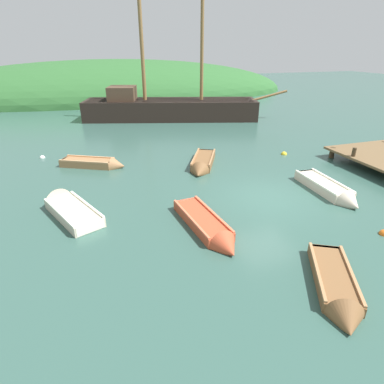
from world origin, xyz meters
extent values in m
plane|color=#33564C|center=(0.00, 0.00, 0.00)|extent=(120.00, 120.00, 0.00)
cylinder|color=#433421|center=(6.17, 3.56, 0.00)|extent=(0.28, 0.28, 1.19)
cylinder|color=#433421|center=(9.89, 3.56, 0.00)|extent=(0.28, 0.28, 1.19)
cylinder|color=#433421|center=(6.07, 1.95, 0.82)|extent=(0.20, 0.20, 0.45)
ellipsoid|color=#2D602D|center=(-3.18, 33.91, 0.00)|extent=(48.35, 20.60, 8.68)
cube|color=black|center=(0.22, 16.69, 0.42)|extent=(14.89, 7.34, 2.44)
cube|color=#997A51|center=(0.22, 16.69, 1.59)|extent=(14.26, 6.92, 0.10)
cylinder|color=olive|center=(8.35, 14.25, 1.94)|extent=(2.88, 1.04, 0.97)
cylinder|color=olive|center=(2.74, 15.94, 6.97)|extent=(0.28, 0.28, 10.67)
cylinder|color=olive|center=(-1.87, 17.32, 6.44)|extent=(0.30, 0.30, 9.60)
cube|color=#4C3828|center=(-3.68, 17.87, 2.19)|extent=(2.77, 2.84, 1.10)
cube|color=#9E7047|center=(-7.08, 6.45, 0.12)|extent=(2.85, 2.09, 0.48)
cone|color=#9E7047|center=(-5.57, 5.65, 0.12)|extent=(1.01, 1.09, 0.87)
cube|color=tan|center=(-8.25, 7.07, 0.19)|extent=(0.49, 0.78, 0.33)
cube|color=tan|center=(-6.66, 6.23, 0.30)|extent=(0.55, 0.83, 0.05)
cube|color=tan|center=(-7.50, 6.68, 0.30)|extent=(0.55, 0.83, 0.05)
cube|color=tan|center=(-7.27, 6.09, 0.39)|extent=(2.41, 1.33, 0.07)
cube|color=tan|center=(-6.89, 6.82, 0.39)|extent=(2.41, 1.33, 0.07)
cube|color=beige|center=(-7.73, 0.85, 0.12)|extent=(2.16, 3.09, 0.48)
cone|color=beige|center=(-8.43, 2.50, 0.12)|extent=(1.26, 1.07, 1.07)
cube|color=white|center=(-7.19, -0.43, 0.19)|extent=(0.98, 0.51, 0.34)
cube|color=white|center=(-7.93, 1.31, 0.30)|extent=(1.02, 0.57, 0.05)
cube|color=white|center=(-7.54, 0.39, 0.30)|extent=(1.02, 0.57, 0.05)
cube|color=white|center=(-7.25, 1.05, 0.39)|extent=(1.17, 2.62, 0.07)
cube|color=white|center=(-8.21, 0.65, 0.39)|extent=(1.17, 2.62, 0.07)
cube|color=brown|center=(-1.08, -5.06, 0.09)|extent=(2.07, 2.68, 0.41)
cone|color=brown|center=(-1.86, -6.45, 0.09)|extent=(1.10, 1.00, 0.90)
cube|color=#AE7B4F|center=(-0.49, -4.00, 0.15)|extent=(0.80, 0.52, 0.29)
cube|color=#AE7B4F|center=(-1.30, -5.45, 0.23)|extent=(0.85, 0.58, 0.05)
cube|color=#AE7B4F|center=(-0.87, -4.67, 0.23)|extent=(0.85, 0.58, 0.05)
cube|color=#AE7B4F|center=(-1.46, -4.85, 0.32)|extent=(1.28, 2.21, 0.07)
cube|color=#AE7B4F|center=(-0.70, -5.27, 0.32)|extent=(1.28, 2.21, 0.07)
cube|color=beige|center=(2.70, 0.04, 0.13)|extent=(1.07, 2.96, 0.50)
cone|color=beige|center=(2.63, -1.78, 0.13)|extent=(0.94, 0.75, 0.91)
cube|color=white|center=(2.76, 1.45, 0.20)|extent=(0.87, 0.15, 0.35)
cube|color=white|center=(2.68, -0.47, 0.32)|extent=(0.89, 0.21, 0.05)
cube|color=white|center=(2.72, 0.55, 0.32)|extent=(0.89, 0.21, 0.05)
cube|color=white|center=(2.26, 0.06, 0.41)|extent=(0.19, 2.86, 0.07)
cube|color=white|center=(3.14, 0.03, 0.41)|extent=(0.19, 2.86, 0.07)
cube|color=brown|center=(-1.12, 4.90, 0.12)|extent=(2.20, 2.98, 0.49)
cone|color=brown|center=(-1.94, 3.33, 0.12)|extent=(1.16, 1.06, 0.94)
cube|color=#AE7B4F|center=(-0.48, 6.12, 0.20)|extent=(0.85, 0.52, 0.34)
cube|color=#AE7B4F|center=(-1.35, 4.46, 0.31)|extent=(0.89, 0.58, 0.05)
cube|color=#AE7B4F|center=(-0.89, 5.34, 0.31)|extent=(0.89, 0.58, 0.05)
cube|color=#AE7B4F|center=(-1.52, 5.11, 0.40)|extent=(1.37, 2.51, 0.07)
cube|color=#AE7B4F|center=(-0.71, 4.69, 0.40)|extent=(1.37, 2.51, 0.07)
cube|color=#C64C2D|center=(-3.41, -1.12, 0.10)|extent=(1.27, 3.08, 0.45)
cone|color=#C64C2D|center=(-3.22, -2.97, 0.10)|extent=(0.99, 0.82, 0.92)
cube|color=#FF6E48|center=(-3.56, 0.32, 0.17)|extent=(0.88, 0.21, 0.31)
cube|color=#FF6E48|center=(-3.36, -1.64, 0.27)|extent=(0.90, 0.27, 0.05)
cube|color=#FF6E48|center=(-3.46, -0.59, 0.27)|extent=(0.90, 0.27, 0.05)
cube|color=#FF6E48|center=(-3.85, -1.16, 0.36)|extent=(0.38, 2.93, 0.07)
cube|color=#FF6E48|center=(-2.97, -1.07, 0.36)|extent=(0.38, 2.93, 0.07)
sphere|color=orange|center=(2.21, -3.71, 0.00)|extent=(0.34, 0.34, 0.34)
sphere|color=white|center=(-9.50, 8.70, 0.00)|extent=(0.29, 0.29, 0.29)
sphere|color=yellow|center=(3.93, 4.91, 0.00)|extent=(0.34, 0.34, 0.34)
camera|label=1|loc=(-6.82, -10.31, 5.77)|focal=29.63mm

